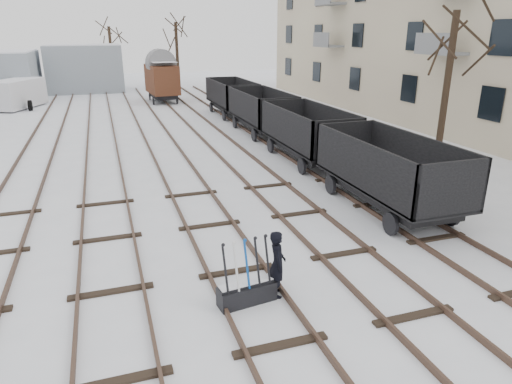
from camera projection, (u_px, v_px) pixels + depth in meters
ground at (237, 272)px, 11.37m from camera, size 120.00×120.00×0.00m
tracks at (163, 146)px, 23.57m from camera, size 13.90×52.00×0.16m
shed_right at (85, 68)px, 45.19m from camera, size 7.00×6.00×4.50m
ground_frame at (247, 291)px, 10.01m from camera, size 1.35×0.59×1.49m
worker at (277, 264)px, 10.16m from camera, size 0.50×0.65×1.57m
freight_wagon_a at (387, 182)px, 15.19m from camera, size 2.37×5.94×2.42m
freight_wagon_b at (307, 141)px, 20.92m from camera, size 2.37×5.94×2.42m
freight_wagon_c at (261, 117)px, 26.64m from camera, size 2.37×5.94×2.42m
freight_wagon_d at (232, 102)px, 32.36m from camera, size 2.37×5.94×2.42m
box_van_wagon at (162, 78)px, 38.13m from camera, size 2.65×4.56×3.36m
panel_van at (17, 93)px, 35.19m from camera, size 3.98×5.40×2.19m
tree_near at (446, 90)px, 19.86m from camera, size 0.30×0.30×6.51m
tree_far_left at (112, 58)px, 47.51m from camera, size 0.30×0.30×6.15m
tree_far_right at (177, 57)px, 44.56m from camera, size 0.30×0.30×6.51m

